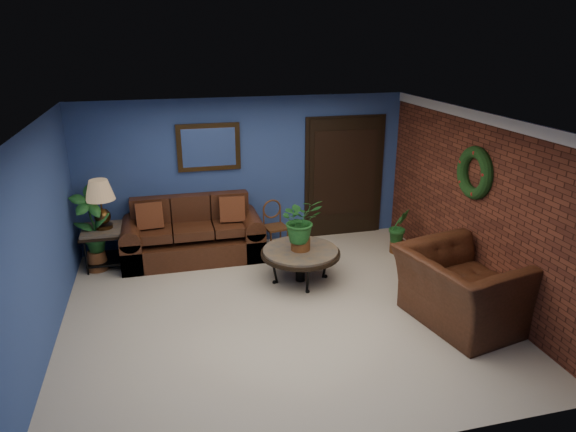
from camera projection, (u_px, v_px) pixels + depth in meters
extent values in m
plane|color=#C0B39F|center=(280.00, 312.00, 6.75)|extent=(5.50, 5.50, 0.00)
cube|color=navy|center=(246.00, 172.00, 8.61)|extent=(5.50, 0.04, 2.50)
cube|color=navy|center=(39.00, 244.00, 5.70)|extent=(0.04, 5.00, 2.50)
cube|color=brown|center=(477.00, 206.00, 6.96)|extent=(0.04, 5.00, 2.50)
cube|color=silver|center=(279.00, 121.00, 5.91)|extent=(5.50, 5.00, 0.02)
cube|color=white|center=(486.00, 118.00, 6.55)|extent=(0.03, 5.00, 0.14)
cube|color=#472E14|center=(209.00, 147.00, 8.28)|extent=(1.02, 0.06, 0.77)
cube|color=black|center=(344.00, 178.00, 9.05)|extent=(1.44, 0.06, 2.18)
torus|color=black|center=(475.00, 173.00, 6.84)|extent=(0.16, 0.72, 0.72)
cube|color=#452113|center=(194.00, 248.00, 8.30)|extent=(2.22, 0.96, 0.36)
cube|color=#452113|center=(191.00, 221.00, 8.50)|extent=(1.89, 0.26, 0.91)
cube|color=#452113|center=(152.00, 233.00, 7.98)|extent=(0.61, 0.65, 0.14)
cube|color=#452113|center=(193.00, 230.00, 8.13)|extent=(0.61, 0.65, 0.14)
cube|color=#452113|center=(232.00, 226.00, 8.27)|extent=(0.61, 0.65, 0.14)
cube|color=#452113|center=(133.00, 249.00, 8.06)|extent=(0.32, 0.96, 0.50)
cube|color=#452113|center=(251.00, 238.00, 8.49)|extent=(0.32, 0.96, 0.50)
cube|color=#5D2917|center=(149.00, 216.00, 7.93)|extent=(0.40, 0.12, 0.40)
cube|color=#5D2917|center=(232.00, 209.00, 8.22)|extent=(0.40, 0.12, 0.40)
cylinder|color=#494540|center=(300.00, 251.00, 7.45)|extent=(1.09, 1.09, 0.05)
cylinder|color=black|center=(300.00, 253.00, 7.46)|extent=(1.16, 1.16, 0.05)
cylinder|color=black|center=(300.00, 267.00, 7.53)|extent=(0.14, 0.14, 0.45)
cube|color=#494540|center=(104.00, 229.00, 7.89)|extent=(0.65, 0.65, 0.05)
cube|color=black|center=(105.00, 232.00, 7.91)|extent=(0.69, 0.69, 0.04)
cube|color=black|center=(108.00, 258.00, 8.06)|extent=(0.59, 0.59, 0.03)
cylinder|color=black|center=(86.00, 256.00, 7.68)|extent=(0.03, 0.03, 0.61)
cylinder|color=black|center=(124.00, 253.00, 7.81)|extent=(0.03, 0.03, 0.61)
cylinder|color=black|center=(90.00, 243.00, 8.19)|extent=(0.03, 0.03, 0.61)
cylinder|color=black|center=(126.00, 239.00, 8.31)|extent=(0.03, 0.03, 0.61)
cylinder|color=#472E14|center=(104.00, 226.00, 7.88)|extent=(0.27, 0.27, 0.06)
sphere|color=#472E14|center=(103.00, 218.00, 7.83)|extent=(0.24, 0.24, 0.24)
cylinder|color=#472E14|center=(101.00, 206.00, 7.77)|extent=(0.03, 0.03, 0.31)
cone|color=#927350|center=(99.00, 192.00, 7.69)|extent=(0.44, 0.44, 0.31)
cube|color=#573019|center=(276.00, 227.00, 8.59)|extent=(0.41, 0.41, 0.04)
torus|color=#573019|center=(272.00, 209.00, 8.63)|extent=(0.33, 0.09, 0.33)
cylinder|color=#573019|center=(271.00, 243.00, 8.47)|extent=(0.03, 0.03, 0.37)
cylinder|color=#573019|center=(288.00, 240.00, 8.58)|extent=(0.03, 0.03, 0.37)
cylinder|color=#573019|center=(264.00, 237.00, 8.73)|extent=(0.03, 0.03, 0.37)
cylinder|color=#573019|center=(281.00, 234.00, 8.84)|extent=(0.03, 0.03, 0.37)
imported|color=#452113|center=(463.00, 289.00, 6.36)|extent=(1.52, 1.66, 0.93)
cylinder|color=brown|center=(301.00, 244.00, 7.41)|extent=(0.28, 0.28, 0.18)
imported|color=#19511F|center=(301.00, 220.00, 7.29)|extent=(0.64, 0.57, 0.66)
cylinder|color=brown|center=(398.00, 247.00, 8.56)|extent=(0.26, 0.26, 0.20)
imported|color=#19511F|center=(399.00, 226.00, 8.44)|extent=(0.37, 0.31, 0.62)
cylinder|color=brown|center=(97.00, 260.00, 7.92)|extent=(0.34, 0.34, 0.30)
imported|color=#19511F|center=(92.00, 222.00, 7.71)|extent=(0.61, 0.46, 1.07)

